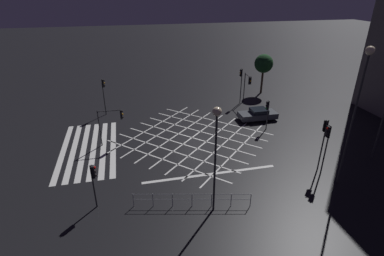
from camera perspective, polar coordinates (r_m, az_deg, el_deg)
ground_plane at (r=30.22m, az=0.00°, el=-1.84°), size 200.00×200.00×0.00m
road_markings at (r=29.31m, az=-9.95°, el=-3.17°), size 16.69×20.85×0.01m
traffic_light_se_cross at (r=21.04m, az=-18.22°, el=-8.97°), size 0.36×0.39×3.35m
traffic_light_ne_main at (r=25.81m, az=23.81°, el=-1.24°), size 0.39×0.36×4.49m
traffic_light_nw_cross at (r=38.68m, az=9.30°, el=9.17°), size 0.36×0.39×4.55m
traffic_light_ne_cross at (r=25.27m, az=24.27°, el=-2.17°), size 0.36×0.39×4.33m
traffic_light_nw_main at (r=38.54m, az=10.55°, el=8.44°), size 1.88×0.36×3.94m
traffic_light_sw_cross at (r=36.11m, az=-16.48°, el=7.03°), size 0.36×0.39×4.33m
traffic_light_median_south at (r=28.83m, az=-14.96°, el=1.69°), size 0.36×2.35×3.62m
traffic_light_median_north at (r=31.97m, az=14.16°, el=3.49°), size 0.36×0.39×3.24m
street_lamp_east at (r=18.12m, az=4.61°, el=-1.57°), size 0.57×0.57×7.53m
street_lamp_far at (r=23.20m, az=29.41°, el=6.47°), size 0.58×0.58×10.43m
street_tree_near at (r=43.18m, az=13.50°, el=11.80°), size 2.55×2.55×5.50m
waiting_car at (r=34.93m, az=12.42°, el=2.55°), size 1.83×4.31×1.28m
pedestrian_railing at (r=21.05m, az=0.00°, el=-13.27°), size 1.86×7.91×1.05m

